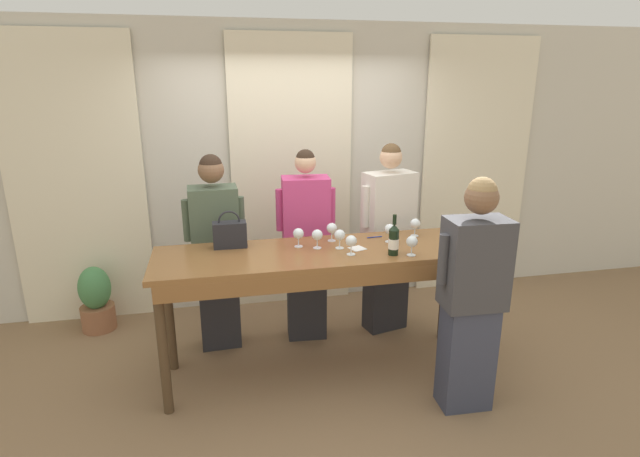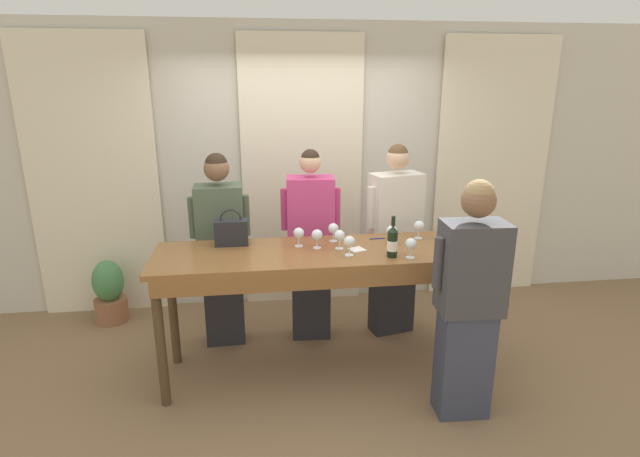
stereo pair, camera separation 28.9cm
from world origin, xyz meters
The scene contains 23 objects.
ground_plane centered at (0.00, 0.00, 0.00)m, with size 18.00×18.00×0.00m, color #846647.
wall_back centered at (0.00, 1.46, 1.40)m, with size 12.00×0.06×2.80m.
curtain_panel_left centered at (-2.00, 1.40, 1.34)m, with size 1.20×0.03×2.69m.
curtain_panel_center centered at (0.00, 1.40, 1.34)m, with size 1.20×0.03×2.69m.
curtain_panel_right centered at (2.00, 1.40, 1.34)m, with size 1.20×0.03×2.69m.
tasting_bar centered at (0.00, -0.03, 0.91)m, with size 2.50×0.72×1.03m.
wine_bottle centered at (0.49, -0.20, 1.14)m, with size 0.08×0.08×0.30m.
handbag centered at (-0.67, 0.22, 1.14)m, with size 0.25×0.12×0.29m.
wine_glass_front_left centered at (0.82, 0.19, 1.13)m, with size 0.08×0.08×0.15m.
wine_glass_front_mid centered at (-0.16, 0.12, 1.13)m, with size 0.08×0.08×0.15m.
wine_glass_front_right centered at (0.14, 0.02, 1.13)m, with size 0.08×0.08×0.15m.
wine_glass_center_left centered at (0.12, 0.21, 1.13)m, with size 0.08×0.08×0.15m.
wine_glass_center_mid centered at (0.61, -0.25, 1.13)m, with size 0.08×0.08×0.15m.
wine_glass_center_right centered at (0.19, -0.14, 1.13)m, with size 0.08×0.08×0.15m.
wine_glass_back_left centered at (0.56, 0.08, 1.13)m, with size 0.08×0.08×0.15m.
wine_glass_back_mid centered at (-0.02, 0.06, 1.13)m, with size 0.08×0.08×0.15m.
napkin centered at (0.27, -0.02, 1.03)m, with size 0.14×0.14×0.00m.
pen centered at (0.49, 0.22, 1.03)m, with size 0.13×0.02×0.01m.
guest_olive_jacket centered at (-0.78, 0.60, 0.87)m, with size 0.51×0.28×1.69m.
guest_pink_top centered at (-0.01, 0.60, 0.86)m, with size 0.52×0.29×1.71m.
guest_cream_sweater centered at (0.74, 0.60, 0.88)m, with size 0.55×0.34×1.74m.
host_pouring centered at (0.91, -0.64, 0.86)m, with size 0.53×0.29×1.67m.
potted_plant centered at (-1.90, 1.13, 0.30)m, with size 0.31×0.31×0.62m.
Camera 1 is at (-0.76, -3.46, 2.27)m, focal length 28.00 mm.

